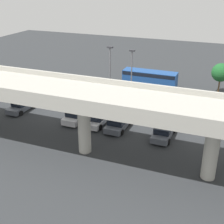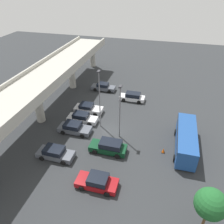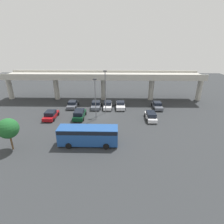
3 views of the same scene
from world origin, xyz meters
The scene contains 15 objects.
ground_plane centered at (0.00, 0.00, 0.00)m, with size 105.03×105.03×0.00m, color #2D3033.
highway_overpass centered at (0.00, 11.04, 5.66)m, with size 50.30×6.37×7.07m.
parked_car_0 centered at (-9.61, -1.44, 0.69)m, with size 2.21×4.56×1.52m.
parked_car_1 centered at (-6.77, 5.04, 0.70)m, with size 2.12×4.66×1.48m.
parked_car_2 centered at (-3.99, -1.16, 0.80)m, with size 2.17×4.78×1.67m.
parked_car_3 centered at (-1.31, 4.83, 0.70)m, with size 2.23×4.78×1.49m.
parked_car_4 centered at (1.38, 4.70, 0.72)m, with size 2.04×4.67×1.53m.
parked_car_5 centered at (4.27, 4.75, 0.69)m, with size 2.19×4.67×1.49m.
parked_car_6 centered at (10.04, -1.62, 0.73)m, with size 2.00×4.46×1.54m.
parked_car_7 centered at (12.61, 4.69, 0.68)m, with size 2.02×4.65×1.48m.
shuttle_bus centered at (-0.79, -10.66, 1.65)m, with size 8.60×2.69×2.77m.
lamp_post_near_aisle centered at (1.06, 1.59, 5.17)m, with size 0.70×0.35×8.93m.
lamp_post_mid_lot centered at (-0.63, -1.75, 4.68)m, with size 0.70×0.35×7.98m.
tree_front_left centered at (-11.32, -12.20, 3.28)m, with size 2.78×2.78×4.69m.
traffic_cone centered at (-2.37, -8.03, 0.33)m, with size 0.44×0.44×0.70m.
Camera 3 is at (3.18, -32.85, 14.21)m, focal length 28.00 mm.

